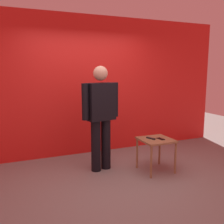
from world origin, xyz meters
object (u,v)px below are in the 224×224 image
(side_table, at_px, (156,144))
(tv_remote, at_px, (151,138))
(cell_phone, at_px, (161,139))
(standing_person, at_px, (101,113))

(side_table, relative_size, tv_remote, 3.33)
(cell_phone, distance_m, tv_remote, 0.17)
(side_table, relative_size, cell_phone, 3.93)
(standing_person, distance_m, tv_remote, 0.96)
(side_table, bearing_deg, cell_phone, -28.74)
(standing_person, relative_size, side_table, 3.17)
(side_table, bearing_deg, standing_person, 153.26)
(tv_remote, bearing_deg, cell_phone, -46.21)
(side_table, height_order, cell_phone, cell_phone)
(cell_phone, height_order, tv_remote, tv_remote)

